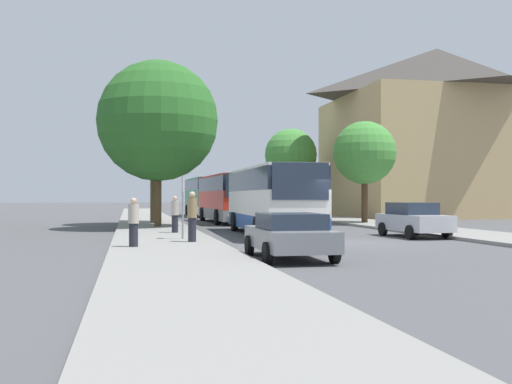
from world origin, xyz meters
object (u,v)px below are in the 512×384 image
Objects in this scene: pedestrian_walking_back at (192,216)px; parked_car_right_near at (413,219)px; bus_middle at (227,197)px; tree_right_mid at (291,155)px; parked_car_left_curb at (290,235)px; bus_stop_sign at (183,200)px; pedestrian_waiting_near at (134,222)px; tree_left_far at (153,120)px; pedestrian_waiting_far at (175,214)px; bus_rear at (205,196)px; bus_front at (271,199)px; tree_left_near at (158,121)px; tree_right_near at (364,153)px.

parked_car_right_near is at bearing 35.23° from pedestrian_walking_back.
tree_right_mid is (8.14, 12.84, 3.94)m from bus_middle.
bus_stop_sign is at bearing 110.86° from parked_car_left_curb.
tree_left_far is at bearing 126.85° from pedestrian_waiting_near.
pedestrian_walking_back is 0.20× the size of tree_left_far.
pedestrian_waiting_far is at bearing -116.13° from tree_right_mid.
bus_middle is at bearing -91.36° from bus_rear.
parked_car_right_near is at bearing -71.38° from bus_middle.
pedestrian_waiting_near is 36.69m from tree_right_mid.
pedestrian_waiting_far is at bearing -86.96° from tree_left_far.
bus_stop_sign is 0.32× the size of tree_right_mid.
tree_left_far is (-5.10, -2.34, 4.95)m from bus_middle.
bus_middle is (0.01, 13.29, 0.04)m from bus_front.
tree_left_near is at bearing -126.34° from bus_middle.
tree_left_near is (-10.93, 8.93, 5.23)m from parked_car_right_near.
tree_right_mid is (10.16, 36.86, 4.97)m from parked_car_left_curb.
tree_right_mid reaches higher than bus_front.
bus_middle is 17.22m from parked_car_right_near.
parked_car_left_curb is (-2.18, -37.35, -1.12)m from bus_rear.
pedestrian_walking_back is (-2.31, 5.27, 0.38)m from parked_car_left_curb.
tree_left_far is at bearing 92.18° from bus_stop_sign.
bus_stop_sign is 0.27× the size of tree_left_far.
tree_left_near is (-3.03, 16.79, 5.31)m from parked_car_left_curb.
bus_stop_sign reaches higher than parked_car_right_near.
tree_right_near is 17.50m from tree_right_mid.
tree_right_mid is at bearing 75.33° from parked_car_left_curb.
bus_middle reaches higher than parked_car_left_curb.
parked_car_left_curb is 11.15m from parked_car_right_near.
bus_front is 4.59m from pedestrian_waiting_far.
tree_right_mid is (2.26, 28.99, 4.88)m from parked_car_right_near.
bus_front is 13.06m from tree_left_far.
pedestrian_waiting_far is at bearing -84.91° from tree_left_near.
bus_stop_sign reaches higher than pedestrian_waiting_near.
bus_front is at bearing -91.02° from bus_rear.
tree_right_mid is (13.19, 20.07, -0.35)m from tree_left_near.
pedestrian_waiting_far is at bearing 177.85° from bus_front.
bus_stop_sign is 1.48× the size of pedestrian_waiting_far.
tree_right_near is (12.82, 8.38, 3.63)m from pedestrian_waiting_far.
pedestrian_waiting_far is at bearing -18.99° from parked_car_right_near.
tree_right_mid is at bearing 56.68° from tree_left_near.
pedestrian_waiting_near is at bearing -120.15° from pedestrian_walking_back.
tree_left_far is at bearing -156.77° from bus_middle.
parked_car_left_curb is 0.54× the size of tree_right_mid.
parked_car_left_curb is 0.47× the size of tree_left_near.
parked_car_right_near is at bearing 45.63° from parked_car_left_curb.
parked_car_right_near is at bearing -94.46° from tree_right_mid.
tree_left_far is (1.38, 18.14, 5.72)m from pedestrian_waiting_near.
pedestrian_walking_back is at bearing 114.44° from parked_car_left_curb.
parked_car_right_near is 0.46× the size of tree_left_near.
tree_left_far reaches higher than bus_stop_sign.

